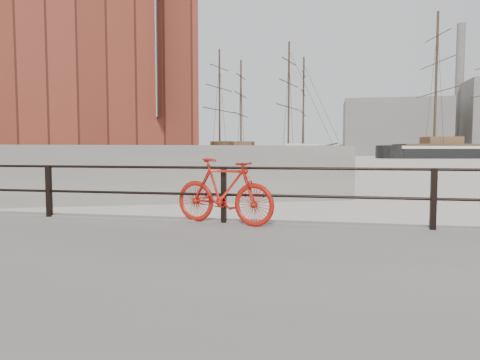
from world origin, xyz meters
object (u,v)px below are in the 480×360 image
at_px(schooner_left, 271,159).
at_px(workboat_far, 61,163).
at_px(workboat_near, 89,166).
at_px(bicycle, 224,191).
at_px(schooner_mid, 253,159).

height_order(schooner_left, workboat_far, schooner_left).
bearing_deg(workboat_near, schooner_left, 65.96).
bearing_deg(workboat_far, schooner_left, 48.02).
xyz_separation_m(bicycle, schooner_mid, (-12.24, 74.73, -0.93)).
xyz_separation_m(schooner_mid, schooner_left, (3.96, -2.53, 0.00)).
bearing_deg(workboat_far, bicycle, -55.01).
xyz_separation_m(bicycle, schooner_left, (-8.28, 72.21, -0.93)).
relative_size(schooner_mid, workboat_near, 2.67).
height_order(bicycle, workboat_far, workboat_far).
distance_m(schooner_mid, schooner_left, 4.70).
relative_size(bicycle, workboat_near, 0.16).
relative_size(bicycle, schooner_mid, 0.06).
distance_m(schooner_left, workboat_near, 40.33).
bearing_deg(bicycle, workboat_far, 143.11).
bearing_deg(bicycle, schooner_left, 112.81).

